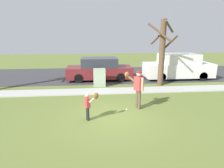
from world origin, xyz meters
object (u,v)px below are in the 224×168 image
(baseball, at_px, (127,110))
(parked_van_white, at_px, (178,67))
(utility_cabinet, at_px, (99,77))
(parked_suv_maroon, at_px, (99,69))
(street_tree_near, at_px, (162,51))
(person_child, at_px, (89,103))
(person_adult, at_px, (138,86))

(baseball, xyz_separation_m, parked_van_white, (4.90, 5.89, 0.87))
(baseball, xyz_separation_m, utility_cabinet, (-1.06, 4.28, 0.53))
(parked_suv_maroon, bearing_deg, utility_cabinet, -92.00)
(baseball, bearing_deg, utility_cabinet, 103.96)
(parked_van_white, bearing_deg, street_tree_near, -138.01)
(street_tree_near, relative_size, parked_suv_maroon, 0.90)
(utility_cabinet, relative_size, street_tree_near, 0.27)
(person_child, distance_m, parked_suv_maroon, 6.93)
(person_adult, relative_size, parked_suv_maroon, 0.37)
(person_child, bearing_deg, parked_van_white, 21.49)
(parked_suv_maroon, distance_m, parked_van_white, 5.91)
(person_adult, bearing_deg, person_child, 1.25)
(person_child, xyz_separation_m, baseball, (1.61, 0.85, -0.69))
(person_child, bearing_deg, baseball, 3.36)
(baseball, distance_m, parked_van_white, 7.72)
(person_child, distance_m, parked_van_white, 9.38)
(person_child, bearing_deg, parked_suv_maroon, 60.48)
(person_child, xyz_separation_m, parked_suv_maroon, (0.61, 6.91, 0.07))
(street_tree_near, distance_m, parked_suv_maroon, 4.64)
(person_adult, xyz_separation_m, street_tree_near, (2.47, 3.98, 1.19))
(person_adult, relative_size, baseball, 23.28)
(parked_suv_maroon, bearing_deg, person_adult, -75.70)
(person_adult, xyz_separation_m, baseball, (-0.50, -0.17, -1.04))
(person_adult, distance_m, baseball, 1.16)
(person_child, height_order, street_tree_near, street_tree_near)
(utility_cabinet, relative_size, parked_suv_maroon, 0.24)
(person_adult, xyz_separation_m, parked_van_white, (4.40, 5.73, -0.17))
(utility_cabinet, height_order, parked_suv_maroon, parked_suv_maroon)
(utility_cabinet, distance_m, street_tree_near, 4.37)
(utility_cabinet, bearing_deg, baseball, -76.04)
(baseball, relative_size, parked_suv_maroon, 0.02)
(parked_van_white, bearing_deg, person_adult, -127.56)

